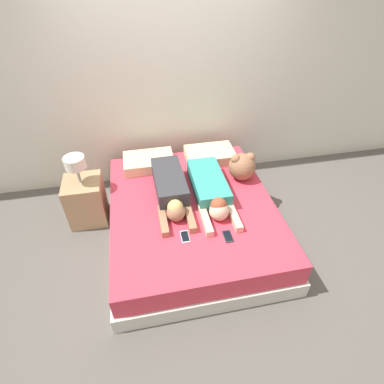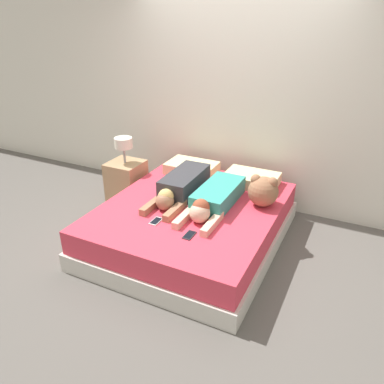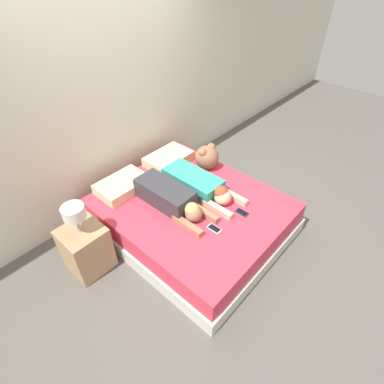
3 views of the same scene
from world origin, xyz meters
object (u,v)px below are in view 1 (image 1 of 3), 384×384
(cell_phone_left, at_px, (185,237))
(cell_phone_right, at_px, (228,236))
(pillow_head_right, at_px, (210,155))
(nightstand, at_px, (86,198))
(person_right, at_px, (211,190))
(bed, at_px, (192,218))
(plush_toy, at_px, (242,166))
(pillow_head_left, at_px, (149,162))
(person_left, at_px, (171,189))

(cell_phone_left, relative_size, cell_phone_right, 1.00)
(pillow_head_right, height_order, cell_phone_right, pillow_head_right)
(pillow_head_right, height_order, nightstand, nightstand)
(pillow_head_right, distance_m, cell_phone_right, 1.31)
(cell_phone_right, bearing_deg, person_right, 91.96)
(bed, height_order, person_right, person_right)
(plush_toy, bearing_deg, pillow_head_left, 156.53)
(person_left, bearing_deg, nightstand, 161.67)
(pillow_head_left, height_order, pillow_head_right, same)
(cell_phone_left, height_order, cell_phone_right, same)
(pillow_head_right, distance_m, person_left, 0.86)
(pillow_head_left, xyz_separation_m, person_left, (0.18, -0.63, 0.05))
(bed, relative_size, person_left, 2.04)
(plush_toy, bearing_deg, person_right, -148.72)
(person_right, bearing_deg, nightstand, 164.11)
(nightstand, bearing_deg, cell_phone_left, -42.38)
(pillow_head_right, xyz_separation_m, plush_toy, (0.26, -0.45, 0.10))
(pillow_head_right, distance_m, plush_toy, 0.53)
(plush_toy, bearing_deg, person_left, -167.60)
(bed, xyz_separation_m, nightstand, (-1.14, 0.45, 0.09))
(cell_phone_left, distance_m, nightstand, 1.34)
(cell_phone_left, bearing_deg, nightstand, 137.62)
(cell_phone_right, bearing_deg, nightstand, 144.71)
(nightstand, bearing_deg, pillow_head_right, 11.80)
(bed, xyz_separation_m, cell_phone_right, (0.24, -0.53, 0.22))
(person_right, distance_m, nightstand, 1.43)
(pillow_head_left, bearing_deg, person_left, -74.05)
(person_right, bearing_deg, cell_phone_left, -125.94)
(bed, height_order, cell_phone_left, cell_phone_left)
(cell_phone_left, bearing_deg, person_right, 54.06)
(plush_toy, relative_size, nightstand, 0.38)
(bed, height_order, nightstand, nightstand)
(plush_toy, height_order, nightstand, nightstand)
(cell_phone_left, bearing_deg, person_left, 94.28)
(person_left, distance_m, nightstand, 1.02)
(person_left, xyz_separation_m, plush_toy, (0.85, 0.19, 0.05))
(bed, relative_size, person_right, 1.96)
(bed, distance_m, cell_phone_right, 0.62)
(pillow_head_right, bearing_deg, nightstand, -168.20)
(plush_toy, distance_m, nightstand, 1.82)
(bed, relative_size, pillow_head_left, 3.44)
(bed, height_order, pillow_head_left, pillow_head_left)
(person_right, bearing_deg, person_left, 169.84)
(plush_toy, bearing_deg, bed, -153.49)
(pillow_head_left, height_order, person_left, person_left)
(person_right, bearing_deg, cell_phone_right, -88.04)
(person_left, height_order, cell_phone_right, person_left)
(pillow_head_left, xyz_separation_m, person_right, (0.60, -0.71, 0.03))
(bed, bearing_deg, person_left, 146.08)
(pillow_head_left, distance_m, person_left, 0.66)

